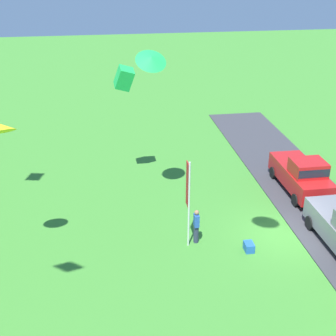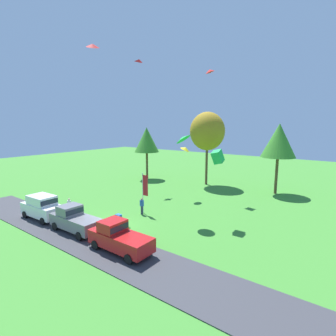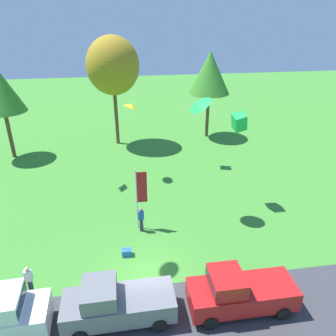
{
  "view_description": "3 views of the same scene",
  "coord_description": "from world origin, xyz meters",
  "px_view_note": "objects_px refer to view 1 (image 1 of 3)",
  "views": [
    {
      "loc": [
        -17.86,
        8.29,
        12.43
      ],
      "look_at": [
        -0.14,
        5.58,
        4.03
      ],
      "focal_mm": 50.0,
      "sensor_mm": 36.0,
      "label": 1
    },
    {
      "loc": [
        17.44,
        -14.65,
        9.07
      ],
      "look_at": [
        1.89,
        6.26,
        4.69
      ],
      "focal_mm": 28.0,
      "sensor_mm": 36.0,
      "label": 2
    },
    {
      "loc": [
        -0.85,
        -13.15,
        12.83
      ],
      "look_at": [
        1.92,
        4.91,
        4.03
      ],
      "focal_mm": 35.0,
      "sensor_mm": 36.0,
      "label": 3
    }
  ],
  "objects_px": {
    "car_pickup_by_flagpole": "(302,175)",
    "kite_delta_mid_center": "(0,128)",
    "cooler_box": "(249,247)",
    "kite_box_near_flag": "(124,78)",
    "kite_delta_topmost": "(151,59)",
    "flag_banner": "(188,192)",
    "person_beside_suv": "(196,226)"
  },
  "relations": [
    {
      "from": "car_pickup_by_flagpole",
      "to": "kite_delta_mid_center",
      "type": "xyz_separation_m",
      "value": [
        -3.93,
        14.77,
        5.01
      ]
    },
    {
      "from": "cooler_box",
      "to": "kite_box_near_flag",
      "type": "xyz_separation_m",
      "value": [
        7.98,
        4.89,
        5.95
      ]
    },
    {
      "from": "cooler_box",
      "to": "kite_delta_topmost",
      "type": "relative_size",
      "value": 0.38
    },
    {
      "from": "car_pickup_by_flagpole",
      "to": "kite_box_near_flag",
      "type": "bearing_deg",
      "value": 72.55
    },
    {
      "from": "flag_banner",
      "to": "kite_delta_topmost",
      "type": "distance_m",
      "value": 6.48
    },
    {
      "from": "kite_delta_topmost",
      "to": "kite_delta_mid_center",
      "type": "xyz_separation_m",
      "value": [
        -3.85,
        6.43,
        -1.66
      ]
    },
    {
      "from": "kite_box_near_flag",
      "to": "cooler_box",
      "type": "bearing_deg",
      "value": -148.49
    },
    {
      "from": "person_beside_suv",
      "to": "cooler_box",
      "type": "xyz_separation_m",
      "value": [
        -1.03,
        -2.24,
        -0.68
      ]
    },
    {
      "from": "car_pickup_by_flagpole",
      "to": "kite_box_near_flag",
      "type": "height_order",
      "value": "kite_box_near_flag"
    },
    {
      "from": "cooler_box",
      "to": "kite_delta_topmost",
      "type": "xyz_separation_m",
      "value": [
        4.92,
        3.76,
        7.57
      ]
    },
    {
      "from": "person_beside_suv",
      "to": "cooler_box",
      "type": "bearing_deg",
      "value": -114.81
    },
    {
      "from": "car_pickup_by_flagpole",
      "to": "person_beside_suv",
      "type": "bearing_deg",
      "value": 120.17
    },
    {
      "from": "car_pickup_by_flagpole",
      "to": "cooler_box",
      "type": "xyz_separation_m",
      "value": [
        -5.0,
        4.58,
        -0.91
      ]
    },
    {
      "from": "car_pickup_by_flagpole",
      "to": "kite_delta_mid_center",
      "type": "bearing_deg",
      "value": 104.89
    },
    {
      "from": "car_pickup_by_flagpole",
      "to": "cooler_box",
      "type": "height_order",
      "value": "car_pickup_by_flagpole"
    },
    {
      "from": "kite_box_near_flag",
      "to": "car_pickup_by_flagpole",
      "type": "bearing_deg",
      "value": -107.45
    },
    {
      "from": "flag_banner",
      "to": "kite_delta_mid_center",
      "type": "height_order",
      "value": "kite_delta_mid_center"
    },
    {
      "from": "flag_banner",
      "to": "kite_delta_mid_center",
      "type": "relative_size",
      "value": 3.54
    },
    {
      "from": "car_pickup_by_flagpole",
      "to": "kite_delta_mid_center",
      "type": "height_order",
      "value": "kite_delta_mid_center"
    },
    {
      "from": "flag_banner",
      "to": "person_beside_suv",
      "type": "bearing_deg",
      "value": -94.36
    },
    {
      "from": "car_pickup_by_flagpole",
      "to": "kite_delta_topmost",
      "type": "relative_size",
      "value": 3.37
    },
    {
      "from": "car_pickup_by_flagpole",
      "to": "person_beside_suv",
      "type": "xyz_separation_m",
      "value": [
        -3.96,
        6.82,
        -0.23
      ]
    },
    {
      "from": "kite_delta_mid_center",
      "to": "cooler_box",
      "type": "bearing_deg",
      "value": -96.0
    },
    {
      "from": "car_pickup_by_flagpole",
      "to": "kite_box_near_flag",
      "type": "xyz_separation_m",
      "value": [
        2.98,
        9.47,
        5.05
      ]
    },
    {
      "from": "person_beside_suv",
      "to": "kite_delta_topmost",
      "type": "distance_m",
      "value": 8.06
    },
    {
      "from": "kite_delta_mid_center",
      "to": "kite_box_near_flag",
      "type": "bearing_deg",
      "value": -37.51
    },
    {
      "from": "person_beside_suv",
      "to": "car_pickup_by_flagpole",
      "type": "bearing_deg",
      "value": -59.83
    },
    {
      "from": "kite_delta_topmost",
      "to": "cooler_box",
      "type": "bearing_deg",
      "value": -142.58
    },
    {
      "from": "flag_banner",
      "to": "kite_delta_topmost",
      "type": "bearing_deg",
      "value": 16.16
    },
    {
      "from": "kite_box_near_flag",
      "to": "kite_delta_mid_center",
      "type": "relative_size",
      "value": 0.93
    },
    {
      "from": "flag_banner",
      "to": "kite_delta_topmost",
      "type": "xyz_separation_m",
      "value": [
        3.85,
        1.12,
        5.1
      ]
    },
    {
      "from": "flag_banner",
      "to": "car_pickup_by_flagpole",
      "type": "bearing_deg",
      "value": -61.45
    }
  ]
}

